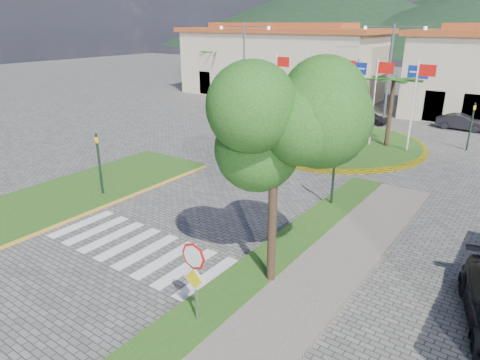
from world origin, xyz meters
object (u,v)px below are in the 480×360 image
Objects in this scene: stop_sign at (194,271)px; white_van at (282,99)px; roundabout_island at (332,142)px; deciduous_tree at (275,131)px; car_dark_a at (368,117)px; car_dark_b at (462,122)px.

stop_sign is 34.92m from white_van.
deciduous_tree is at bearing -72.09° from roundabout_island.
car_dark_b is (6.92, 2.15, 0.04)m from car_dark_a.
car_dark_a is 0.91× the size of car_dark_b.
roundabout_island is 15.46m from white_van.
white_van is (-15.54, 31.25, -1.22)m from stop_sign.
stop_sign reaches higher than car_dark_a.
car_dark_a is (-5.86, 25.00, -4.60)m from deciduous_tree.
car_dark_a is at bearing 107.31° from car_dark_b.
roundabout_island reaches higher than car_dark_b.
deciduous_tree is 27.55m from car_dark_b.
car_dark_b is (1.66, 30.19, -1.18)m from stop_sign.
roundabout_island is 3.11× the size of white_van.
car_dark_b is at bearing -75.25° from car_dark_a.
car_dark_b reaches higher than car_dark_a.
roundabout_island is 1.87× the size of deciduous_tree.
deciduous_tree is 1.66× the size of white_van.
stop_sign is at bearing -159.18° from white_van.
deciduous_tree reaches higher than car_dark_a.
roundabout_island is 20.69m from stop_sign.
roundabout_island is at bearing 147.20° from car_dark_b.
deciduous_tree reaches higher than stop_sign.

